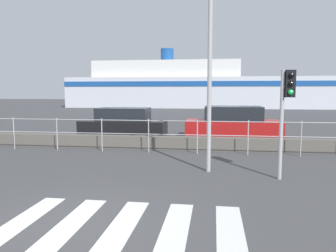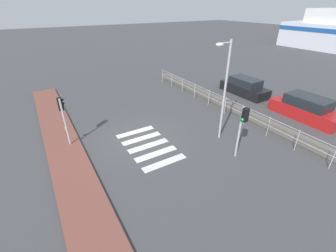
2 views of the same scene
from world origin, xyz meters
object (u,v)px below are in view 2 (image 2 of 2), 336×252
at_px(parked_car_black, 244,87).
at_px(traffic_light_far, 243,122).
at_px(streetlamp, 224,82).
at_px(parked_car_red, 306,109).
at_px(traffic_light_near, 63,112).

bearing_deg(parked_car_black, traffic_light_far, -49.62).
height_order(traffic_light_far, streetlamp, streetlamp).
bearing_deg(parked_car_red, parked_car_black, 180.00).
xyz_separation_m(streetlamp, parked_car_black, (-4.43, 7.10, -2.85)).
relative_size(traffic_light_far, parked_car_black, 0.65).
height_order(traffic_light_far, parked_car_red, traffic_light_far).
distance_m(traffic_light_far, parked_car_black, 9.94).
xyz_separation_m(traffic_light_near, traffic_light_far, (5.68, 7.17, 0.03)).
bearing_deg(streetlamp, parked_car_black, 121.94).
height_order(streetlamp, parked_car_black, streetlamp).
relative_size(traffic_light_near, traffic_light_far, 1.00).
bearing_deg(parked_car_red, traffic_light_near, -108.08).
height_order(streetlamp, parked_car_red, streetlamp).
relative_size(traffic_light_near, streetlamp, 0.51).
relative_size(streetlamp, parked_car_red, 1.22).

